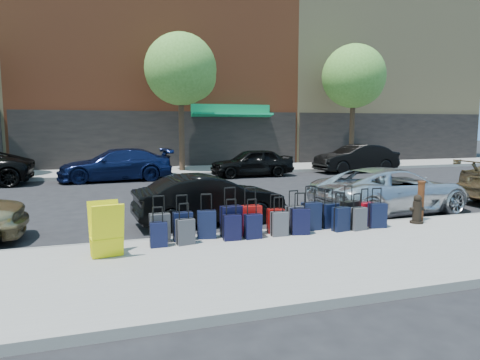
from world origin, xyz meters
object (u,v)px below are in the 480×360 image
object	(u,v)px
car_near_2	(392,190)
tree_center	(183,71)
tree_right	(356,78)
car_far_1	(116,165)
car_far_2	(252,163)
car_far_3	(356,158)
display_rack	(106,230)
car_near_1	(210,199)
suitcase_front_5	(276,221)
bollard	(421,200)
fire_hydrant	(417,210)

from	to	relation	value
car_near_2	tree_center	bearing A→B (deg)	10.06
tree_right	car_near_2	xyz separation A→B (m)	(-6.70, -12.59, -4.74)
car_far_1	car_far_2	xyz separation A→B (m)	(6.56, -0.35, -0.04)
tree_right	car_far_2	bearing A→B (deg)	-160.05
car_far_2	tree_right	bearing A→B (deg)	109.05
car_far_3	tree_right	bearing A→B (deg)	148.10
car_far_2	display_rack	bearing A→B (deg)	-30.91
car_near_2	car_near_1	bearing A→B (deg)	80.66
suitcase_front_5	car_near_2	distance (m)	4.70
suitcase_front_5	car_near_1	bearing A→B (deg)	123.70
car_near_2	car_far_1	bearing A→B (deg)	29.54
suitcase_front_5	car_far_3	xyz separation A→B (m)	(9.60, 11.73, 0.34)
car_near_2	car_far_3	xyz separation A→B (m)	(5.24, 10.01, 0.10)
bollard	car_far_2	bearing A→B (deg)	92.45
car_far_2	bollard	bearing A→B (deg)	1.55
car_far_1	tree_right	bearing A→B (deg)	96.46
tree_right	car_near_2	world-z (taller)	tree_right
suitcase_front_5	fire_hydrant	world-z (taller)	suitcase_front_5
fire_hydrant	car_far_3	world-z (taller)	car_far_3
car_far_1	car_far_3	world-z (taller)	car_far_3
fire_hydrant	car_far_2	distance (m)	11.72
suitcase_front_5	car_near_1	world-z (taller)	car_near_1
tree_right	fire_hydrant	size ratio (longest dim) A/B	10.28
display_rack	car_far_3	distance (m)	18.15
bollard	car_near_2	bearing A→B (deg)	76.25
car_near_1	car_far_2	world-z (taller)	car_far_2
suitcase_front_5	fire_hydrant	xyz separation A→B (m)	(3.69, -0.17, 0.05)
fire_hydrant	car_far_3	xyz separation A→B (m)	(5.92, 11.90, 0.29)
car_far_1	car_far_3	bearing A→B (deg)	86.04
tree_center	suitcase_front_5	distance (m)	15.16
bollard	tree_center	bearing A→B (deg)	103.33
suitcase_front_5	bollard	size ratio (longest dim) A/B	0.86
tree_center	car_far_1	bearing A→B (deg)	-146.71
bollard	tree_right	bearing A→B (deg)	63.52
car_near_1	tree_right	bearing A→B (deg)	-49.25
tree_right	car_far_3	xyz separation A→B (m)	(-1.46, -2.58, -4.65)
car_near_2	car_far_1	size ratio (longest dim) A/B	0.94
tree_center	car_far_2	size ratio (longest dim) A/B	1.75
car_near_2	car_far_2	distance (m)	9.87
suitcase_front_5	fire_hydrant	bearing A→B (deg)	3.48
fire_hydrant	bollard	world-z (taller)	bollard
bollard	display_rack	distance (m)	7.60
suitcase_front_5	car_far_2	bearing A→B (deg)	79.45
bollard	car_near_1	world-z (taller)	car_near_1
suitcase_front_5	car_far_2	xyz separation A→B (m)	(3.45, 11.55, 0.29)
tree_right	car_near_1	bearing A→B (deg)	-134.41
tree_right	car_near_1	distance (m)	17.92
tree_center	bollard	distance (m)	15.43
car_far_3	bollard	bearing A→B (deg)	-28.21
tree_center	car_near_1	size ratio (longest dim) A/B	1.87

